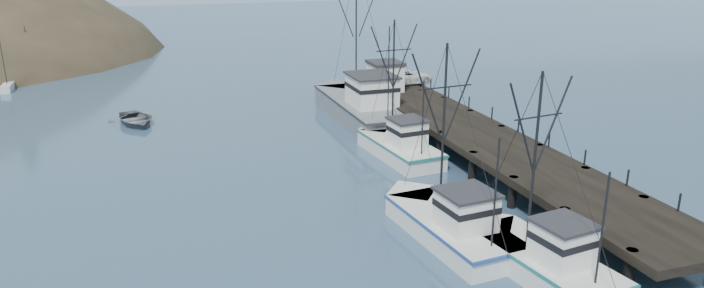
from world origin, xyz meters
name	(u,v)px	position (x,y,z in m)	size (l,w,h in m)	color
ground	(371,285)	(0.00, 0.00, 0.00)	(400.00, 400.00, 0.00)	navy
pier	(471,133)	(14.00, 16.00, 1.69)	(6.00, 44.00, 2.00)	black
trawler_near	(539,258)	(8.24, -1.43, 0.82)	(4.41, 10.02, 10.27)	silver
trawler_mid	(449,223)	(5.85, 3.52, 0.82)	(4.59, 11.07, 10.95)	silver
trawler_far	(398,146)	(8.46, 17.26, 0.82)	(4.11, 10.21, 10.55)	silver
work_vessel	(362,105)	(9.46, 28.33, 1.23)	(5.41, 17.59, 14.48)	slate
pier_shed	(385,76)	(12.50, 30.39, 3.42)	(3.00, 3.20, 2.80)	silver
pickup_truck	(406,76)	(15.50, 32.36, 2.78)	(2.57, 5.58, 1.55)	silver
motorboat	(136,124)	(-10.55, 32.97, 0.00)	(4.00, 5.61, 1.16)	#55575E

